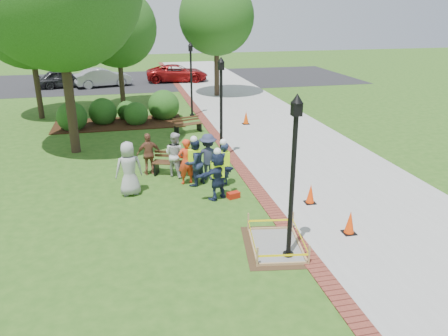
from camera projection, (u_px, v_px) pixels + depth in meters
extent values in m
plane|color=#285116|center=(217.00, 212.00, 13.83)|extent=(100.00, 100.00, 0.00)
cube|color=#9E9E99|center=(268.00, 125.00, 24.02)|extent=(6.00, 60.00, 0.02)
cube|color=maroon|center=(210.00, 128.00, 23.34)|extent=(0.50, 60.00, 0.03)
cube|color=#381E0F|center=(119.00, 124.00, 24.17)|extent=(7.00, 3.00, 0.05)
cube|color=black|center=(153.00, 80.00, 38.52)|extent=(36.00, 12.00, 0.01)
cube|color=#47331E|center=(276.00, 246.00, 11.82)|extent=(2.04, 2.54, 0.01)
cube|color=gray|center=(276.00, 246.00, 11.82)|extent=(1.47, 1.97, 0.04)
cube|color=tan|center=(276.00, 245.00, 11.81)|extent=(1.60, 2.10, 0.08)
cube|color=tan|center=(276.00, 237.00, 11.73)|extent=(1.64, 2.14, 0.55)
cube|color=yellow|center=(276.00, 237.00, 11.72)|extent=(1.58, 2.08, 0.06)
cube|color=#51321B|center=(174.00, 163.00, 16.68)|extent=(1.71, 1.02, 0.04)
cube|color=#51321B|center=(175.00, 154.00, 16.84)|extent=(1.56, 0.61, 0.26)
cube|color=black|center=(174.00, 169.00, 16.77)|extent=(1.59, 1.03, 0.48)
cube|color=#4E2D1B|center=(188.00, 124.00, 22.34)|extent=(1.54, 0.85, 0.04)
cube|color=#4E2D1B|center=(186.00, 119.00, 22.45)|extent=(1.43, 0.47, 0.24)
cube|color=black|center=(188.00, 129.00, 22.42)|extent=(1.43, 0.87, 0.43)
cube|color=black|center=(349.00, 233.00, 12.47)|extent=(0.36, 0.36, 0.05)
cone|color=#EF3D07|center=(350.00, 222.00, 12.35)|extent=(0.28, 0.28, 0.66)
cube|color=black|center=(310.00, 203.00, 14.40)|extent=(0.35, 0.35, 0.05)
cone|color=#F73D07|center=(311.00, 193.00, 14.28)|extent=(0.27, 0.27, 0.64)
cube|color=black|center=(246.00, 124.00, 24.09)|extent=(0.38, 0.38, 0.05)
cone|color=#E14507|center=(246.00, 117.00, 23.96)|extent=(0.30, 0.30, 0.69)
cube|color=#AD1C0D|center=(233.00, 195.00, 14.78)|extent=(0.47, 0.35, 0.21)
cylinder|color=black|center=(292.00, 189.00, 10.69)|extent=(0.12, 0.12, 3.80)
cube|color=black|center=(297.00, 109.00, 10.00)|extent=(0.22, 0.22, 0.32)
cone|color=black|center=(297.00, 98.00, 9.91)|extent=(0.28, 0.28, 0.22)
cylinder|color=black|center=(288.00, 255.00, 11.33)|extent=(0.28, 0.28, 0.10)
cylinder|color=black|center=(221.00, 115.00, 18.01)|extent=(0.12, 0.12, 3.80)
cube|color=black|center=(221.00, 66.00, 17.31)|extent=(0.22, 0.22, 0.32)
cone|color=black|center=(221.00, 59.00, 17.23)|extent=(0.28, 0.28, 0.22)
cylinder|color=black|center=(221.00, 157.00, 18.65)|extent=(0.28, 0.28, 0.10)
cylinder|color=black|center=(191.00, 84.00, 25.32)|extent=(0.12, 0.12, 3.80)
cube|color=black|center=(190.00, 48.00, 24.63)|extent=(0.22, 0.22, 0.32)
cone|color=black|center=(190.00, 44.00, 24.54)|extent=(0.28, 0.28, 0.22)
cylinder|color=black|center=(192.00, 115.00, 25.96)|extent=(0.28, 0.28, 0.10)
cylinder|color=#3D2D1E|center=(68.00, 88.00, 18.55)|extent=(0.41, 0.41, 5.71)
cylinder|color=#3D2D1E|center=(121.00, 76.00, 27.38)|extent=(0.31, 0.31, 4.06)
sphere|color=#1C4213|center=(117.00, 27.00, 26.37)|extent=(4.77, 4.77, 4.77)
cylinder|color=#3D2D1E|center=(217.00, 64.00, 31.10)|extent=(0.36, 0.36, 4.48)
sphere|color=#1C4213|center=(216.00, 17.00, 29.98)|extent=(5.20, 5.20, 5.20)
cylinder|color=#3D2D1E|center=(36.00, 78.00, 24.65)|extent=(0.31, 0.31, 4.59)
sphere|color=#1C4213|center=(27.00, 17.00, 23.52)|extent=(5.52, 5.52, 5.52)
sphere|color=#1C4213|center=(73.00, 129.00, 23.10)|extent=(1.58, 1.58, 1.58)
sphere|color=#1C4213|center=(104.00, 123.00, 24.29)|extent=(1.53, 1.53, 1.53)
sphere|color=#1C4213|center=(137.00, 124.00, 24.12)|extent=(1.33, 1.33, 1.33)
sphere|color=#1C4213|center=(164.00, 118.00, 25.36)|extent=(1.79, 1.79, 1.79)
sphere|color=#1C4213|center=(128.00, 119.00, 25.30)|extent=(1.13, 1.13, 1.13)
imported|color=#989898|center=(129.00, 169.00, 14.78)|extent=(0.66, 0.48, 1.89)
imported|color=red|center=(186.00, 162.00, 15.76)|extent=(0.61, 0.47, 1.69)
imported|color=silver|center=(175.00, 155.00, 16.46)|extent=(0.64, 0.64, 1.72)
imported|color=brown|center=(149.00, 154.00, 16.66)|extent=(0.57, 0.41, 1.63)
imported|color=#2C324E|center=(208.00, 157.00, 16.16)|extent=(0.61, 0.45, 1.75)
imported|color=#16183A|center=(218.00, 176.00, 14.49)|extent=(0.62, 0.53, 1.65)
cube|color=#B8FF15|center=(218.00, 169.00, 14.41)|extent=(0.42, 0.26, 0.52)
sphere|color=white|center=(217.00, 152.00, 14.19)|extent=(0.25, 0.25, 0.25)
imported|color=#181F3E|center=(223.00, 165.00, 15.54)|extent=(0.58, 0.62, 1.63)
cube|color=#B8FF15|center=(223.00, 159.00, 15.46)|extent=(0.42, 0.26, 0.52)
sphere|color=white|center=(223.00, 142.00, 15.25)|extent=(0.25, 0.25, 0.25)
imported|color=#1C214B|center=(194.00, 163.00, 15.61)|extent=(0.65, 0.60, 1.71)
cube|color=#B8FF15|center=(194.00, 156.00, 15.53)|extent=(0.42, 0.26, 0.52)
sphere|color=white|center=(194.00, 139.00, 15.31)|extent=(0.25, 0.25, 0.25)
imported|color=#262628|center=(65.00, 87.00, 35.14)|extent=(2.92, 5.10, 1.57)
imported|color=gray|center=(104.00, 87.00, 35.45)|extent=(3.30, 5.28, 1.60)
imported|color=maroon|center=(177.00, 82.00, 37.90)|extent=(2.52, 5.01, 1.58)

